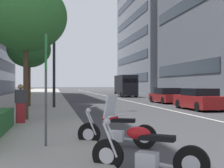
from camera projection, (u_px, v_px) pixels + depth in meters
name	position (u px, v px, depth m)	size (l,w,h in m)	color
sidewalk_right_plaza	(27.00, 99.00, 34.02)	(160.00, 8.20, 0.15)	#A39E93
lane_centre_stripe	(111.00, 97.00, 40.81)	(110.00, 0.16, 0.01)	silver
motorcycle_mid_row	(145.00, 152.00, 5.62)	(1.35, 1.86, 1.47)	black
motorcycle_second_in_row	(115.00, 131.00, 8.25)	(1.06, 1.98, 1.09)	black
car_approaching_light	(199.00, 100.00, 20.42)	(4.41, 1.92, 1.41)	maroon
car_following_behind	(166.00, 96.00, 27.79)	(4.27, 1.98, 1.36)	maroon
delivery_van_ahead	(126.00, 85.00, 42.05)	(5.10, 2.21, 2.90)	black
parking_sign_by_curb	(46.00, 76.00, 7.61)	(0.32, 0.06, 2.75)	#47494C
street_lamp_with_banners	(59.00, 31.00, 20.58)	(1.26, 2.38, 8.45)	#232326
street_tree_mid_sidewalk	(26.00, 17.00, 13.44)	(3.55, 3.55, 5.97)	#473323
street_tree_near_plaza_corner	(29.00, 49.00, 21.59)	(3.00, 3.00, 5.24)	#473323
pedestrian_on_plaza	(20.00, 104.00, 12.19)	(0.36, 0.46, 1.52)	maroon
office_tower_far_left_down_avenue	(170.00, 4.00, 66.47)	(27.59, 17.34, 37.64)	gray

